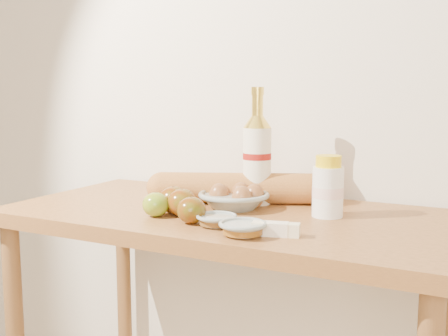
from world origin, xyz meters
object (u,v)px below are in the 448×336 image
(table, at_px, (229,255))
(egg_bowl, at_px, (235,198))
(bourbon_bottle, at_px, (257,157))
(cream_bottle, at_px, (328,188))
(baguette, at_px, (238,188))

(table, bearing_deg, egg_bowl, 93.08)
(bourbon_bottle, bearing_deg, cream_bottle, -35.72)
(bourbon_bottle, relative_size, cream_bottle, 2.09)
(table, relative_size, baguette, 2.32)
(cream_bottle, height_order, baguette, cream_bottle)
(table, distance_m, bourbon_bottle, 0.29)
(table, distance_m, baguette, 0.20)
(table, height_order, baguette, baguette)
(cream_bottle, bearing_deg, egg_bowl, 167.45)
(table, xyz_separation_m, bourbon_bottle, (0.03, 0.13, 0.26))
(bourbon_bottle, bearing_deg, egg_bowl, -126.23)
(baguette, bearing_deg, table, -101.31)
(table, distance_m, egg_bowl, 0.16)
(bourbon_bottle, xyz_separation_m, egg_bowl, (-0.03, -0.09, -0.11))
(cream_bottle, distance_m, egg_bowl, 0.26)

